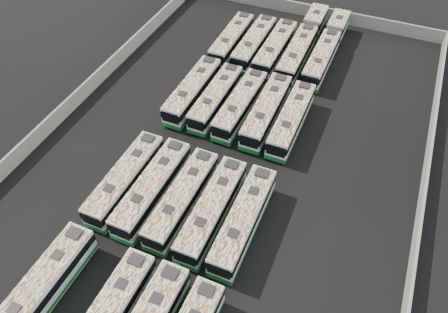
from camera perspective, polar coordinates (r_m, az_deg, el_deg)
ground at (r=52.93m, az=0.34°, el=0.16°), size 140.00×140.00×0.00m
perimeter_wall at (r=52.13m, az=0.34°, el=0.99°), size 45.20×73.20×2.20m
bus_front_far_left at (r=43.96m, az=-22.69°, el=-15.67°), size 2.88×12.75×3.58m
bus_midfront_far_left at (r=49.20m, az=-12.74°, el=-2.91°), size 2.75×12.62×3.55m
bus_midfront_left at (r=47.74m, az=-9.33°, el=-4.13°), size 2.89×12.91×3.63m
bus_midfront_center at (r=46.48m, az=-5.49°, el=-5.53°), size 2.83×12.63×3.55m
bus_midfront_right at (r=45.38m, az=-1.57°, el=-7.00°), size 2.73×12.80×3.61m
bus_midfront_far_right at (r=44.65m, az=2.56°, el=-8.33°), size 2.79×12.84×3.61m
bus_midback_far_left at (r=59.40m, az=-4.11°, el=8.54°), size 2.73×12.76×3.60m
bus_midback_left at (r=58.19m, az=-1.06°, el=7.65°), size 2.69×12.33×3.47m
bus_midback_center at (r=57.08m, az=2.13°, el=6.75°), size 2.92×12.60×3.54m
bus_midback_right at (r=56.25m, az=5.56°, el=5.90°), size 2.82×12.93×3.64m
bus_midback_far_right at (r=55.50m, az=8.79°, el=4.79°), size 2.70×12.65×3.56m
bus_back_far_left at (r=69.75m, az=1.00°, el=14.99°), size 2.75×12.45×3.50m
bus_back_left at (r=68.91m, az=3.94°, el=14.49°), size 2.71×12.71×3.58m
bus_back_center at (r=67.94m, az=6.68°, el=13.79°), size 2.83×12.91×3.63m
bus_back_right at (r=70.02m, az=10.32°, el=14.42°), size 2.84×20.00×3.63m
bus_back_far_right at (r=69.66m, az=13.29°, el=13.67°), size 2.75×19.42×3.52m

